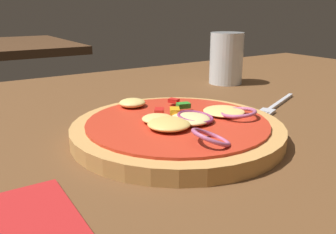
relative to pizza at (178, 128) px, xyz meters
name	(u,v)px	position (x,y,z in m)	size (l,w,h in m)	color
dining_table	(214,152)	(0.03, -0.03, -0.03)	(1.46, 0.98, 0.03)	brown
pizza	(178,128)	(0.00, 0.00, 0.00)	(0.25, 0.25, 0.04)	tan
fork	(274,107)	(0.19, 0.02, -0.01)	(0.16, 0.08, 0.01)	silver
beer_glass	(226,61)	(0.26, 0.20, 0.03)	(0.07, 0.07, 0.10)	silver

